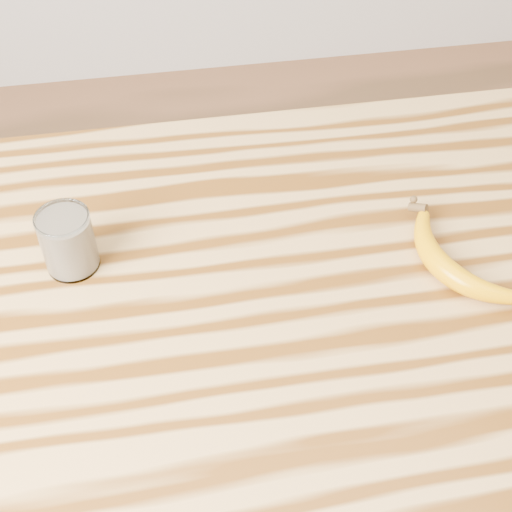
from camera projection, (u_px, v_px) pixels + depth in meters
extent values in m
cube|color=#AB8247|center=(309.00, 292.00, 0.99)|extent=(1.20, 0.80, 0.04)
cylinder|color=brown|center=(10.00, 341.00, 1.49)|extent=(0.06, 0.06, 0.86)
cylinder|color=brown|center=(499.00, 278.00, 1.61)|extent=(0.06, 0.06, 0.86)
cylinder|color=white|center=(68.00, 241.00, 0.97)|extent=(0.07, 0.07, 0.09)
torus|color=white|center=(61.00, 217.00, 0.93)|extent=(0.07, 0.07, 0.00)
cylinder|color=beige|center=(68.00, 243.00, 0.97)|extent=(0.07, 0.07, 0.08)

